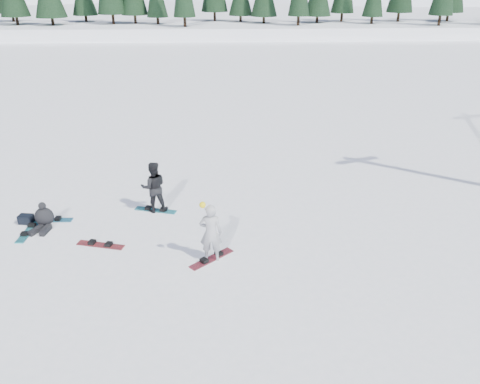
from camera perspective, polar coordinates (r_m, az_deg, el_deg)
name	(u,v)px	position (r m, az deg, el deg)	size (l,w,h in m)	color
ground	(149,251)	(14.49, -11.05, -7.05)	(420.00, 420.00, 0.00)	white
alpine_backdrop	(185,32)	(202.94, -6.70, 18.77)	(412.50, 227.00, 53.20)	white
snowboarder_woman	(211,232)	(13.39, -3.59, -4.94)	(0.68, 0.47, 1.93)	#ABABB1
snowboarder_man	(154,187)	(16.40, -10.48, 0.60)	(0.89, 0.69, 1.83)	black
seated_rider	(44,218)	(16.66, -22.81, -2.89)	(0.73, 1.08, 0.86)	black
gear_bag	(26,219)	(17.21, -24.63, -3.03)	(0.45, 0.30, 0.30)	black
snowboard_woman	(212,259)	(13.86, -3.48, -8.12)	(1.50, 0.28, 0.03)	maroon
snowboard_man	(156,210)	(16.79, -10.25, -2.19)	(1.50, 0.28, 0.03)	teal
snowboard_loose_b	(101,245)	(15.10, -16.64, -6.21)	(1.50, 0.28, 0.03)	maroon
snowboard_loose_a	(29,231)	(16.69, -24.37, -4.37)	(1.50, 0.28, 0.03)	teal
snowboard_loose_c	(50,220)	(17.13, -22.16, -3.20)	(1.50, 0.28, 0.03)	#1A6C92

